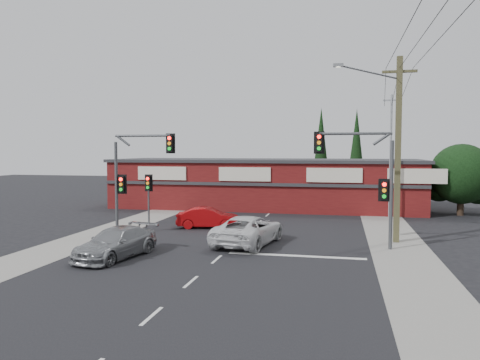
% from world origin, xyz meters
% --- Properties ---
extents(ground, '(120.00, 120.00, 0.00)m').
position_xyz_m(ground, '(0.00, 0.00, 0.00)').
color(ground, black).
rests_on(ground, ground).
extents(road_strip, '(14.00, 70.00, 0.01)m').
position_xyz_m(road_strip, '(0.00, 5.00, 0.01)').
color(road_strip, black).
rests_on(road_strip, ground).
extents(verge_left, '(3.00, 70.00, 0.02)m').
position_xyz_m(verge_left, '(-8.50, 5.00, 0.01)').
color(verge_left, gray).
rests_on(verge_left, ground).
extents(verge_right, '(3.00, 70.00, 0.02)m').
position_xyz_m(verge_right, '(8.50, 5.00, 0.01)').
color(verge_right, gray).
rests_on(verge_right, ground).
extents(stop_line, '(6.50, 0.35, 0.01)m').
position_xyz_m(stop_line, '(3.50, -1.50, 0.01)').
color(stop_line, silver).
rests_on(stop_line, ground).
extents(white_suv, '(3.44, 5.88, 1.54)m').
position_xyz_m(white_suv, '(0.74, 0.76, 0.77)').
color(white_suv, silver).
rests_on(white_suv, ground).
extents(silver_suv, '(2.81, 5.07, 1.39)m').
position_xyz_m(silver_suv, '(-4.69, -3.64, 0.70)').
color(silver_suv, gray).
rests_on(silver_suv, ground).
extents(red_sedan, '(4.21, 2.12, 1.33)m').
position_xyz_m(red_sedan, '(-2.81, 5.33, 0.66)').
color(red_sedan, '#A40A0C').
rests_on(red_sedan, ground).
extents(lane_dashes, '(0.12, 46.63, 0.01)m').
position_xyz_m(lane_dashes, '(0.00, 4.51, 0.01)').
color(lane_dashes, silver).
rests_on(lane_dashes, ground).
extents(shop_building, '(27.30, 8.40, 4.22)m').
position_xyz_m(shop_building, '(-0.99, 16.99, 2.13)').
color(shop_building, '#541011').
rests_on(shop_building, ground).
extents(tree_cluster, '(5.90, 5.10, 5.50)m').
position_xyz_m(tree_cluster, '(14.69, 15.44, 2.90)').
color(tree_cluster, '#2D2116').
rests_on(tree_cluster, ground).
extents(conifer_near, '(1.80, 1.80, 9.25)m').
position_xyz_m(conifer_near, '(3.50, 24.00, 5.48)').
color(conifer_near, '#2D2116').
rests_on(conifer_near, ground).
extents(conifer_far, '(1.80, 1.80, 9.25)m').
position_xyz_m(conifer_far, '(7.00, 26.00, 5.48)').
color(conifer_far, '#2D2116').
rests_on(conifer_far, ground).
extents(traffic_mast_left, '(3.77, 0.27, 5.97)m').
position_xyz_m(traffic_mast_left, '(-6.43, 2.00, 3.93)').
color(traffic_mast_left, '#47494C').
rests_on(traffic_mast_left, ground).
extents(traffic_mast_right, '(3.96, 0.27, 5.97)m').
position_xyz_m(traffic_mast_right, '(6.86, 1.00, 3.95)').
color(traffic_mast_right, '#47494C').
rests_on(traffic_mast_right, ground).
extents(pedestal_signal, '(0.55, 0.27, 3.38)m').
position_xyz_m(pedestal_signal, '(-7.20, 6.01, 2.41)').
color(pedestal_signal, '#47494C').
rests_on(pedestal_signal, ground).
extents(utility_pole, '(4.38, 0.59, 10.00)m').
position_xyz_m(utility_pole, '(8.36, 2.99, 5.40)').
color(utility_pole, brown).
rests_on(utility_pole, ground).
extents(steel_pole, '(1.20, 0.16, 9.00)m').
position_xyz_m(steel_pole, '(9.00, 12.00, 4.70)').
color(steel_pole, gray).
rests_on(steel_pole, ground).
extents(power_lines, '(2.01, 29.00, 1.22)m').
position_xyz_m(power_lines, '(8.47, -2.47, 9.04)').
color(power_lines, black).
rests_on(power_lines, ground).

